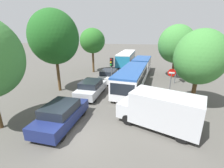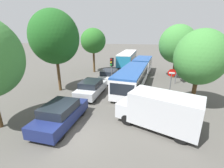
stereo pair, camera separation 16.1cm
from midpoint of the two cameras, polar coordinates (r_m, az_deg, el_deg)
name	(u,v)px [view 2 (the right image)]	position (r m, az deg, el deg)	size (l,w,h in m)	color
ground_plane	(77,135)	(9.61, -12.84, -18.56)	(200.00, 200.00, 0.00)	#4F4C47
articulated_bus	(137,71)	(19.61, 9.92, 5.01)	(2.84, 15.73, 2.33)	silver
city_bus_rear	(128,57)	(31.49, 6.15, 10.15)	(3.18, 11.58, 2.46)	teal
queued_car_navy	(61,114)	(10.45, -18.46, -10.78)	(2.09, 4.53, 1.55)	navy
queued_car_silver	(91,88)	(14.76, -7.56, -1.48)	(2.07, 4.48, 1.53)	#B7BABF
queued_car_white	(109,76)	(19.11, -0.84, 3.19)	(2.07, 4.48, 1.53)	white
white_van	(160,110)	(9.93, 18.28, -9.36)	(5.35, 3.27, 2.31)	#B7BABF
traffic_light	(112,66)	(16.23, 0.20, 6.77)	(0.37, 0.39, 3.40)	#56595E
no_entry_sign	(171,79)	(14.61, 21.88, 1.69)	(0.70, 0.08, 2.82)	#56595E
direction_sign_post	(178,63)	(19.57, 23.96, 7.37)	(0.42, 1.37, 3.60)	#56595E
tree_left_mid	(55,37)	(16.24, -20.73, 16.24)	(4.75, 4.75, 8.08)	#51381E
tree_left_far	(93,41)	(24.04, -6.97, 15.97)	(3.82, 3.82, 6.77)	#51381E
tree_right_near	(201,59)	(13.38, 31.03, 8.20)	(3.79, 3.79, 6.17)	#51381E
tree_right_mid	(177,45)	(22.46, 23.84, 13.39)	(4.73, 4.73, 7.08)	#51381E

